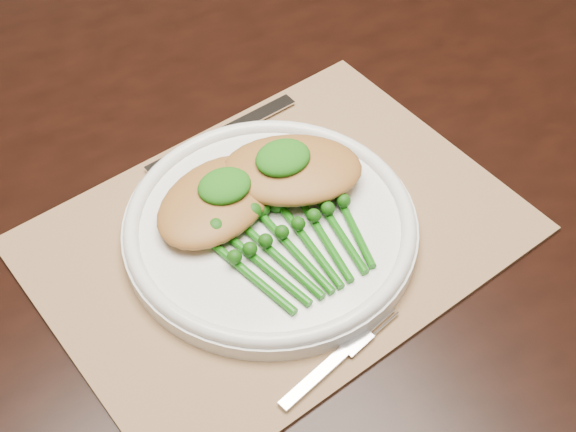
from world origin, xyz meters
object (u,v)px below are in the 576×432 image
dining_table (277,342)px  broccolini_bundle (300,246)px  placemat (277,235)px  chicken_fillet_left (216,201)px  dinner_plate (270,226)px

dining_table → broccolini_bundle: (-0.04, -0.13, 0.40)m
placemat → chicken_fillet_left: chicken_fillet_left is taller
dinner_plate → chicken_fillet_left: (-0.04, 0.04, 0.02)m
broccolini_bundle → chicken_fillet_left: bearing=115.4°
dining_table → placemat: size_ratio=3.62×
dining_table → dinner_plate: dinner_plate is taller
dinner_plate → broccolini_bundle: (0.01, -0.04, 0.01)m
placemat → broccolini_bundle: 0.05m
placemat → broccolini_bundle: bearing=-92.7°
dining_table → placemat: (-0.05, -0.09, 0.37)m
dining_table → chicken_fillet_left: bearing=-146.4°
placemat → dinner_plate: size_ratio=1.58×
placemat → chicken_fillet_left: (-0.04, 0.05, 0.03)m
placemat → dinner_plate: 0.02m
placemat → chicken_fillet_left: 0.07m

